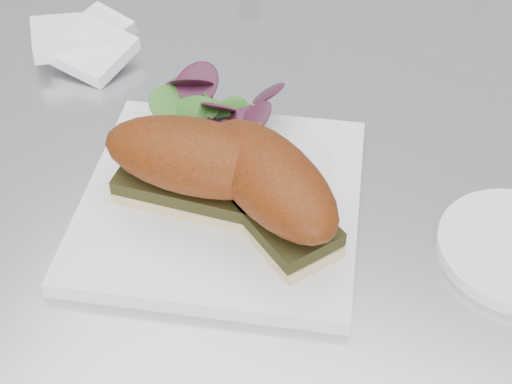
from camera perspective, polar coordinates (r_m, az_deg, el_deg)
table at (r=0.85m, az=-0.84°, el=-13.57°), size 0.70×0.70×0.73m
plate at (r=0.66m, az=-2.76°, el=-0.72°), size 0.31×0.31×0.02m
sandwich_left at (r=0.63m, az=-4.78°, el=2.24°), size 0.18×0.09×0.08m
sandwich_right at (r=0.60m, az=1.17°, el=0.48°), size 0.18×0.15×0.08m
salad at (r=0.70m, az=-2.43°, el=5.91°), size 0.12×0.12×0.05m
napkin at (r=0.88m, az=-13.49°, el=10.95°), size 0.17×0.17×0.02m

